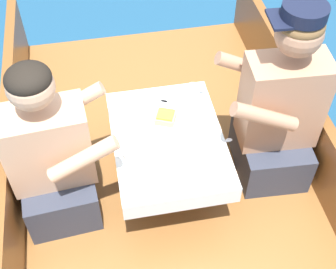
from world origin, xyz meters
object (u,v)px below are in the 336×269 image
person_port (53,158)px  coffee_cup_center (148,174)px  coffee_cup_starboard (131,110)px  person_starboard (279,111)px  sandwich (166,117)px  coffee_cup_port (193,90)px  tin_can (198,133)px

person_port → coffee_cup_center: person_port is taller
person_port → coffee_cup_starboard: bearing=24.7°
person_starboard → sandwich: size_ratio=8.26×
sandwich → coffee_cup_port: (0.19, 0.17, -0.00)m
coffee_cup_starboard → sandwich: bearing=-26.6°
coffee_cup_starboard → tin_can: 0.38m
coffee_cup_center → coffee_cup_starboard: bearing=92.8°
sandwich → tin_can: bearing=-44.7°
person_port → sandwich: size_ratio=7.37×
coffee_cup_starboard → coffee_cup_port: bearing=14.0°
coffee_cup_center → tin_can: same height
coffee_cup_starboard → coffee_cup_center: coffee_cup_starboard is taller
person_starboard → coffee_cup_port: size_ratio=10.56×
person_port → coffee_cup_port: size_ratio=9.42×
person_starboard → person_port: bearing=5.6°
coffee_cup_port → coffee_cup_center: 0.62m
tin_can → coffee_cup_starboard: bearing=144.2°
person_starboard → coffee_cup_center: size_ratio=10.18×
sandwich → tin_can: (0.14, -0.14, -0.00)m
person_starboard → coffee_cup_port: person_starboard is taller
person_starboard → coffee_cup_starboard: 0.76m
coffee_cup_center → tin_can: bearing=35.8°
person_port → person_starboard: size_ratio=0.89×
person_port → sandwich: bearing=9.9°
person_starboard → tin_can: bearing=7.7°
tin_can → person_starboard: bearing=4.4°
person_starboard → coffee_cup_starboard: person_starboard is taller
sandwich → coffee_cup_starboard: (-0.17, 0.08, 0.00)m
sandwich → coffee_cup_center: bearing=-113.1°
person_port → coffee_cup_port: (0.78, 0.32, 0.02)m
coffee_cup_port → tin_can: size_ratio=1.52×
coffee_cup_port → coffee_cup_center: bearing=-122.9°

